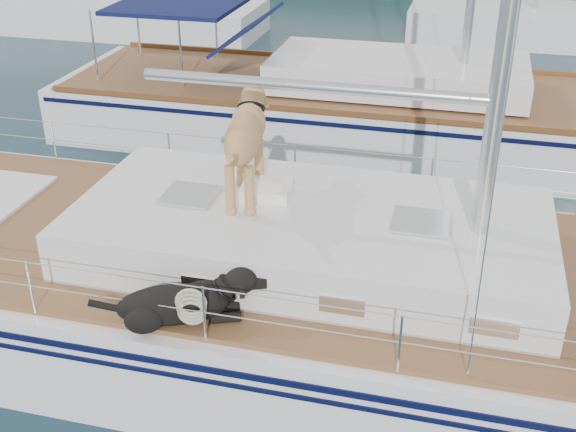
# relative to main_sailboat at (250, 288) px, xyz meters

# --- Properties ---
(ground) EXTENTS (120.00, 120.00, 0.00)m
(ground) POSITION_rel_main_sailboat_xyz_m (-0.09, 0.00, -0.69)
(ground) COLOR black
(ground) RESTS_ON ground
(main_sailboat) EXTENTS (12.00, 3.95, 14.01)m
(main_sailboat) POSITION_rel_main_sailboat_xyz_m (0.00, 0.00, 0.00)
(main_sailboat) COLOR silver
(main_sailboat) RESTS_ON ground
(neighbor_sailboat) EXTENTS (11.00, 3.50, 13.30)m
(neighbor_sailboat) POSITION_rel_main_sailboat_xyz_m (-0.17, 6.69, -0.06)
(neighbor_sailboat) COLOR silver
(neighbor_sailboat) RESTS_ON ground
(bg_boat_west) EXTENTS (8.00, 3.00, 11.65)m
(bg_boat_west) POSITION_rel_main_sailboat_xyz_m (-8.09, 14.00, -0.24)
(bg_boat_west) COLOR silver
(bg_boat_west) RESTS_ON ground
(bg_boat_center) EXTENTS (7.20, 3.00, 11.65)m
(bg_boat_center) POSITION_rel_main_sailboat_xyz_m (3.91, 16.00, -0.24)
(bg_boat_center) COLOR silver
(bg_boat_center) RESTS_ON ground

